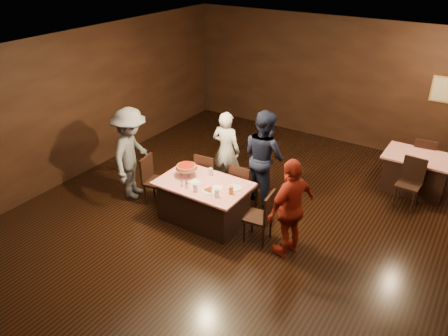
{
  "coord_description": "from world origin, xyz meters",
  "views": [
    {
      "loc": [
        3.15,
        -5.11,
        4.56
      ],
      "look_at": [
        -0.49,
        0.55,
        1.0
      ],
      "focal_mm": 35.0,
      "sensor_mm": 36.0,
      "label": 1
    }
  ],
  "objects_px": {
    "main_table": "(204,202)",
    "chair_far_left": "(209,174)",
    "diner_red_shirt": "(291,208)",
    "glass_back": "(211,172)",
    "pizza_stand": "(186,167)",
    "plate_empty": "(235,188)",
    "chair_far_right": "(245,186)",
    "chair_end_right": "(258,216)",
    "chair_end_left": "(156,181)",
    "diner_white_jacket": "(226,150)",
    "glass_front_right": "(217,193)",
    "back_table": "(416,173)",
    "chair_back_near": "(409,184)",
    "glass_front_left": "(195,188)",
    "chair_back_far": "(423,158)",
    "diner_navy_hoodie": "(264,157)",
    "glass_amber": "(231,190)",
    "diner_grey_knit": "(131,154)"
  },
  "relations": [
    {
      "from": "main_table",
      "to": "glass_amber",
      "type": "xyz_separation_m",
      "value": [
        0.6,
        -0.05,
        0.46
      ]
    },
    {
      "from": "diner_red_shirt",
      "to": "glass_back",
      "type": "height_order",
      "value": "diner_red_shirt"
    },
    {
      "from": "chair_end_left",
      "to": "diner_white_jacket",
      "type": "relative_size",
      "value": 0.59
    },
    {
      "from": "chair_end_left",
      "to": "glass_front_right",
      "type": "relative_size",
      "value": 6.79
    },
    {
      "from": "pizza_stand",
      "to": "plate_empty",
      "type": "relative_size",
      "value": 1.52
    },
    {
      "from": "main_table",
      "to": "chair_far_left",
      "type": "relative_size",
      "value": 1.68
    },
    {
      "from": "chair_back_far",
      "to": "diner_navy_hoodie",
      "type": "relative_size",
      "value": 0.52
    },
    {
      "from": "diner_white_jacket",
      "to": "glass_back",
      "type": "xyz_separation_m",
      "value": [
        0.29,
        -0.98,
        0.03
      ]
    },
    {
      "from": "diner_navy_hoodie",
      "to": "glass_back",
      "type": "xyz_separation_m",
      "value": [
        -0.59,
        -0.93,
        -0.08
      ]
    },
    {
      "from": "chair_far_right",
      "to": "glass_back",
      "type": "height_order",
      "value": "chair_far_right"
    },
    {
      "from": "glass_front_left",
      "to": "glass_front_right",
      "type": "xyz_separation_m",
      "value": [
        0.4,
        0.05,
        0.0
      ]
    },
    {
      "from": "plate_empty",
      "to": "glass_front_right",
      "type": "bearing_deg",
      "value": -104.04
    },
    {
      "from": "diner_white_jacket",
      "to": "diner_navy_hoodie",
      "type": "bearing_deg",
      "value": 171.21
    },
    {
      "from": "diner_navy_hoodie",
      "to": "glass_front_left",
      "type": "height_order",
      "value": "diner_navy_hoodie"
    },
    {
      "from": "chair_end_right",
      "to": "pizza_stand",
      "type": "xyz_separation_m",
      "value": [
        -1.5,
        0.05,
        0.48
      ]
    },
    {
      "from": "chair_far_right",
      "to": "glass_front_right",
      "type": "distance_m",
      "value": 1.07
    },
    {
      "from": "diner_white_jacket",
      "to": "glass_back",
      "type": "distance_m",
      "value": 1.02
    },
    {
      "from": "glass_front_left",
      "to": "glass_back",
      "type": "xyz_separation_m",
      "value": [
        -0.1,
        0.6,
        0.0
      ]
    },
    {
      "from": "back_table",
      "to": "chair_far_left",
      "type": "height_order",
      "value": "chair_far_left"
    },
    {
      "from": "chair_end_right",
      "to": "diner_red_shirt",
      "type": "distance_m",
      "value": 0.68
    },
    {
      "from": "glass_front_left",
      "to": "glass_amber",
      "type": "height_order",
      "value": "same"
    },
    {
      "from": "pizza_stand",
      "to": "glass_front_left",
      "type": "height_order",
      "value": "pizza_stand"
    },
    {
      "from": "diner_grey_knit",
      "to": "glass_front_left",
      "type": "relative_size",
      "value": 13.04
    },
    {
      "from": "chair_far_right",
      "to": "chair_end_right",
      "type": "relative_size",
      "value": 1.0
    },
    {
      "from": "glass_front_right",
      "to": "chair_far_right",
      "type": "bearing_deg",
      "value": 92.86
    },
    {
      "from": "chair_end_left",
      "to": "glass_amber",
      "type": "height_order",
      "value": "chair_end_left"
    },
    {
      "from": "main_table",
      "to": "chair_far_left",
      "type": "bearing_deg",
      "value": 118.07
    },
    {
      "from": "main_table",
      "to": "diner_white_jacket",
      "type": "height_order",
      "value": "diner_white_jacket"
    },
    {
      "from": "main_table",
      "to": "chair_end_right",
      "type": "height_order",
      "value": "chair_end_right"
    },
    {
      "from": "back_table",
      "to": "diner_navy_hoodie",
      "type": "bearing_deg",
      "value": -141.15
    },
    {
      "from": "diner_grey_knit",
      "to": "glass_amber",
      "type": "height_order",
      "value": "diner_grey_knit"
    },
    {
      "from": "chair_back_near",
      "to": "pizza_stand",
      "type": "bearing_deg",
      "value": -140.99
    },
    {
      "from": "chair_end_left",
      "to": "diner_navy_hoodie",
      "type": "xyz_separation_m",
      "value": [
        1.64,
        1.23,
        0.44
      ]
    },
    {
      "from": "chair_far_left",
      "to": "diner_red_shirt",
      "type": "xyz_separation_m",
      "value": [
        2.07,
        -0.76,
        0.37
      ]
    },
    {
      "from": "back_table",
      "to": "glass_amber",
      "type": "xyz_separation_m",
      "value": [
        -2.36,
        -3.23,
        0.46
      ]
    },
    {
      "from": "chair_far_left",
      "to": "diner_navy_hoodie",
      "type": "height_order",
      "value": "diner_navy_hoodie"
    },
    {
      "from": "back_table",
      "to": "diner_red_shirt",
      "type": "bearing_deg",
      "value": -112.04
    },
    {
      "from": "main_table",
      "to": "glass_front_right",
      "type": "height_order",
      "value": "glass_front_right"
    },
    {
      "from": "chair_far_right",
      "to": "plate_empty",
      "type": "xyz_separation_m",
      "value": [
        0.15,
        -0.6,
        0.3
      ]
    },
    {
      "from": "chair_far_right",
      "to": "diner_white_jacket",
      "type": "relative_size",
      "value": 0.59
    },
    {
      "from": "chair_end_right",
      "to": "diner_navy_hoodie",
      "type": "height_order",
      "value": "diner_navy_hoodie"
    },
    {
      "from": "chair_back_far",
      "to": "glass_amber",
      "type": "height_order",
      "value": "chair_back_far"
    },
    {
      "from": "glass_back",
      "to": "glass_front_right",
      "type": "bearing_deg",
      "value": -47.73
    },
    {
      "from": "chair_back_near",
      "to": "chair_far_right",
      "type": "bearing_deg",
      "value": -142.83
    },
    {
      "from": "chair_far_right",
      "to": "glass_back",
      "type": "relative_size",
      "value": 6.79
    },
    {
      "from": "diner_red_shirt",
      "to": "pizza_stand",
      "type": "bearing_deg",
      "value": -75.11
    },
    {
      "from": "back_table",
      "to": "diner_white_jacket",
      "type": "relative_size",
      "value": 0.81
    },
    {
      "from": "back_table",
      "to": "chair_back_near",
      "type": "bearing_deg",
      "value": -90.0
    },
    {
      "from": "diner_grey_knit",
      "to": "glass_front_left",
      "type": "height_order",
      "value": "diner_grey_knit"
    },
    {
      "from": "back_table",
      "to": "glass_back",
      "type": "xyz_separation_m",
      "value": [
        -3.01,
        -2.88,
        0.46
      ]
    }
  ]
}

